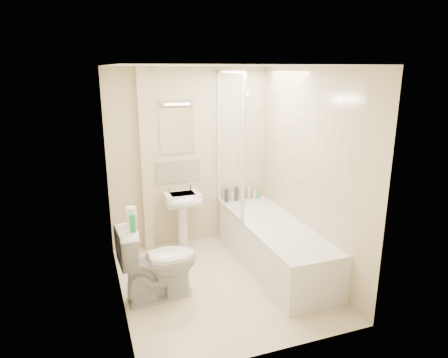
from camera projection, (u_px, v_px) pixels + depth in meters
name	position (u px, v px, depth m)	size (l,w,h in m)	color
floor	(221.00, 282.00, 4.58)	(2.50, 2.50, 0.00)	beige
wall_back	(191.00, 158.00, 5.40)	(2.20, 0.02, 2.40)	beige
wall_left	(115.00, 192.00, 3.91)	(0.02, 2.50, 2.40)	beige
wall_right	(311.00, 173.00, 4.62)	(0.02, 2.50, 2.40)	beige
ceiling	(221.00, 65.00, 3.94)	(2.20, 2.50, 0.02)	white
tile_back	(242.00, 139.00, 5.57)	(0.70, 0.01, 1.75)	beige
tile_right	(303.00, 151.00, 4.72)	(0.01, 2.10, 1.75)	beige
pipe_boxing	(145.00, 163.00, 5.14)	(0.12, 0.12, 2.40)	beige
splashback	(178.00, 171.00, 5.38)	(0.60, 0.01, 0.30)	beige
mirror	(177.00, 131.00, 5.23)	(0.46, 0.01, 0.60)	white
strip_light	(177.00, 102.00, 5.11)	(0.42, 0.07, 0.07)	silver
bathtub	(274.00, 243.00, 4.92)	(0.70, 2.10, 0.55)	white
shower_screen	(230.00, 144.00, 5.05)	(0.04, 0.92, 1.80)	white
shower_fixture	(244.00, 130.00, 5.50)	(0.10, 0.16, 0.99)	white
pedestal_sink	(183.00, 205.00, 5.28)	(0.46, 0.44, 0.89)	white
bottle_black_a	(226.00, 195.00, 5.62)	(0.06, 0.06, 0.19)	black
bottle_white_a	(232.00, 197.00, 5.66)	(0.05, 0.05, 0.13)	white
bottle_black_b	(236.00, 194.00, 5.67)	(0.06, 0.06, 0.20)	black
bottle_blue	(244.00, 195.00, 5.71)	(0.05, 0.05, 0.13)	navy
bottle_cream	(249.00, 193.00, 5.73)	(0.06, 0.06, 0.18)	beige
bottle_white_b	(254.00, 194.00, 5.77)	(0.05, 0.05, 0.13)	silver
bottle_green	(258.00, 195.00, 5.79)	(0.07, 0.07, 0.10)	green
toilet	(158.00, 261.00, 4.19)	(0.84, 0.51, 0.83)	white
toilet_roll_lower	(131.00, 222.00, 4.04)	(0.10, 0.10, 0.09)	white
toilet_roll_upper	(131.00, 212.00, 4.01)	(0.10, 0.10, 0.11)	white
green_bottle	(133.00, 223.00, 3.88)	(0.06, 0.06, 0.18)	green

